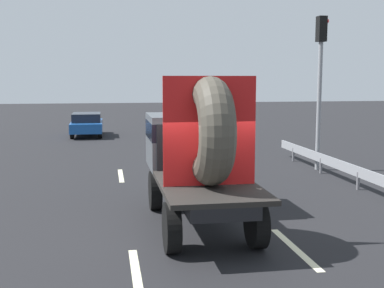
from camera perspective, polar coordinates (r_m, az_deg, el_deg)
The scene contains 9 objects.
ground_plane at distance 11.09m, azimuth 1.58°, elevation -10.26°, with size 120.00×120.00×0.00m, color black.
flatbed_truck at distance 11.84m, azimuth 0.42°, elevation -0.57°, with size 2.02×5.34×3.42m.
distant_sedan at distance 30.27m, azimuth -11.79°, elevation 2.26°, with size 1.78×4.15×1.35m.
traffic_light at distance 19.06m, azimuth 14.27°, elevation 8.05°, with size 0.42×0.36×5.58m.
guardrail at distance 17.33m, azimuth 16.19°, elevation -2.32°, with size 0.10×10.83×0.71m.
lane_dash_left_near at distance 9.22m, azimuth -6.37°, elevation -14.02°, with size 2.18×0.16×0.01m, color beige.
lane_dash_left_far at distance 17.80m, azimuth -8.03°, elevation -3.54°, with size 2.38×0.16×0.01m, color beige.
lane_dash_right_near at distance 10.48m, azimuth 11.53°, elevation -11.46°, with size 2.54×0.16×0.01m, color beige.
lane_dash_right_far at distance 17.55m, azimuth 2.56°, elevation -3.64°, with size 2.94×0.16×0.01m, color beige.
Camera 1 is at (-2.06, -10.36, 3.37)m, focal length 47.26 mm.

